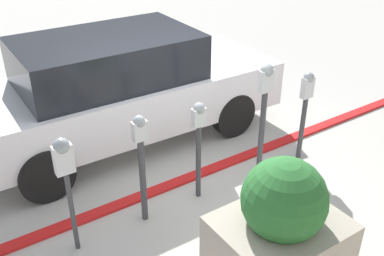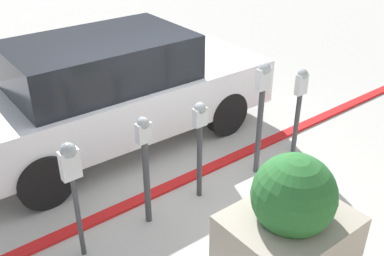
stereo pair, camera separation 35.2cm
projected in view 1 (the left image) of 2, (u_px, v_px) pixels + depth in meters
The scene contains 9 objects.
ground_plane at pixel (188, 183), 5.98m from camera, with size 40.00×40.00×0.00m, color #ADAAA3.
curb_strip at pixel (185, 179), 6.03m from camera, with size 14.45×0.16×0.04m.
parking_meter_nearest at pixel (65, 167), 4.43m from camera, with size 0.19×0.16×1.39m.
parking_meter_second at pixel (141, 155), 4.94m from camera, with size 0.16×0.14×1.38m.
parking_meter_middle at pixel (199, 134), 5.32m from camera, with size 0.17×0.14×1.32m.
parking_meter_fourth at pixel (264, 102), 5.64m from camera, with size 0.19×0.16×1.61m.
parking_meter_farthest at pixel (306, 101), 6.12m from camera, with size 0.17×0.15×1.33m.
planter_box at pixel (281, 228), 4.38m from camera, with size 1.23×1.00×1.33m.
parked_car_front at pixel (119, 89), 6.56m from camera, with size 4.78×1.82×1.68m.
Camera 1 is at (-2.67, -4.08, 3.54)m, focal length 42.00 mm.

